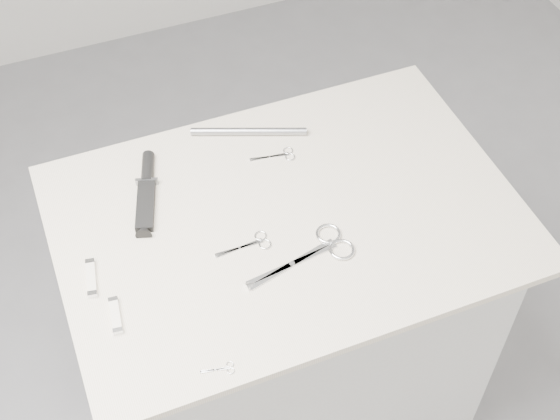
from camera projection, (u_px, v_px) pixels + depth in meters
name	position (u px, v px, depth m)	size (l,w,h in m)	color
ground	(285.00, 409.00, 2.39)	(4.00, 4.00, 0.01)	gray
plinth	(286.00, 330.00, 2.05)	(0.90, 0.60, 0.90)	beige
display_board	(287.00, 217.00, 1.70)	(1.00, 0.70, 0.02)	beige
large_shears	(320.00, 250.00, 1.63)	(0.24, 0.11, 0.01)	silver
embroidery_scissors_a	(253.00, 244.00, 1.64)	(0.12, 0.05, 0.00)	silver
embroidery_scissors_b	(280.00, 155.00, 1.81)	(0.11, 0.05, 0.00)	silver
tiny_scissors	(222.00, 369.00, 1.45)	(0.06, 0.03, 0.00)	silver
sheathed_knife	(146.00, 188.00, 1.73)	(0.10, 0.23, 0.03)	black
pocket_knife_a	(116.00, 316.00, 1.52)	(0.03, 0.08, 0.01)	white
pocket_knife_b	(91.00, 278.00, 1.58)	(0.04, 0.09, 0.01)	white
metal_rail	(249.00, 131.00, 1.85)	(0.02, 0.02, 0.27)	gray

